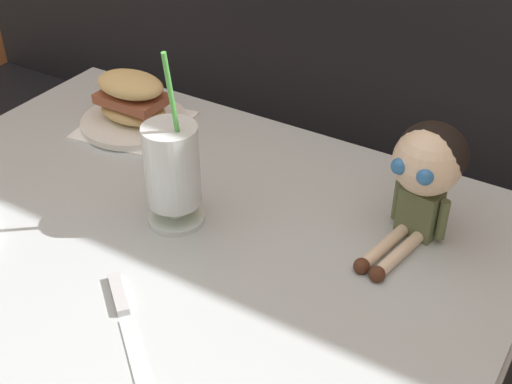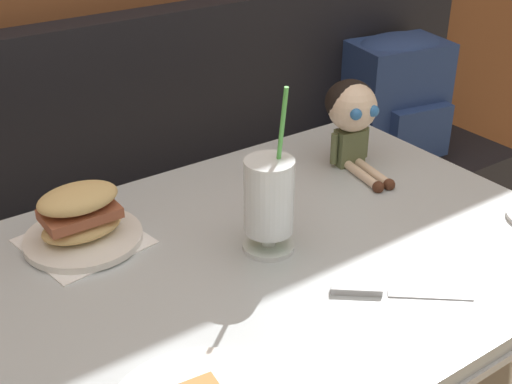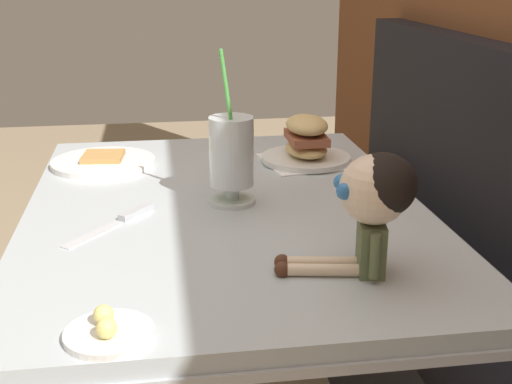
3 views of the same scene
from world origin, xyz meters
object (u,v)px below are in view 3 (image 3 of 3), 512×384
butter_knife (125,218)px  seated_doll (374,196)px  milkshake_glass (231,156)px  toast_plate (103,162)px  sandwich_plate (306,144)px  butter_saucer (108,331)px

butter_knife → seated_doll: 0.51m
milkshake_glass → seated_doll: milkshake_glass is taller
toast_plate → seated_doll: bearing=34.2°
seated_doll → toast_plate: bearing=-145.8°
toast_plate → sandwich_plate: bearing=84.7°
toast_plate → butter_knife: 0.39m
butter_saucer → butter_knife: butter_saucer is taller
milkshake_glass → butter_saucer: bearing=-24.2°
milkshake_glass → sandwich_plate: bearing=141.4°
toast_plate → sandwich_plate: size_ratio=1.10×
toast_plate → butter_knife: bearing=9.5°
toast_plate → milkshake_glass: 0.43m
sandwich_plate → butter_saucer: sandwich_plate is taller
butter_saucer → butter_knife: size_ratio=0.62×
toast_plate → sandwich_plate: 0.50m
butter_saucer → seated_doll: seated_doll is taller
sandwich_plate → butter_saucer: (0.77, -0.44, -0.04)m
butter_saucer → milkshake_glass: bearing=155.8°
butter_saucer → seated_doll: 0.44m
milkshake_glass → butter_saucer: (0.50, -0.22, -0.09)m
butter_saucer → seated_doll: (-0.14, 0.40, 0.12)m
toast_plate → butter_saucer: 0.82m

